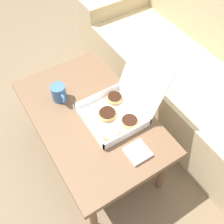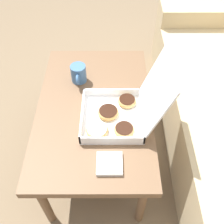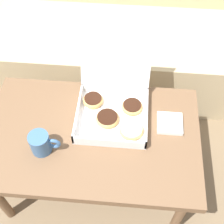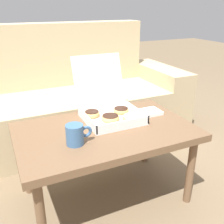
# 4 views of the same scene
# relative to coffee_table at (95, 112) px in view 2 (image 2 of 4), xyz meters

# --- Properties ---
(ground_plane) EXTENTS (12.00, 12.00, 0.00)m
(ground_plane) POSITION_rel_coffee_table_xyz_m (0.00, 0.11, -0.42)
(ground_plane) COLOR #756047
(coffee_table) EXTENTS (0.97, 0.61, 0.46)m
(coffee_table) POSITION_rel_coffee_table_xyz_m (0.00, 0.00, 0.00)
(coffee_table) COLOR brown
(coffee_table) RESTS_ON ground_plane
(pastry_box) EXTENTS (0.32, 0.41, 0.35)m
(pastry_box) POSITION_rel_coffee_table_xyz_m (0.09, 0.14, 0.11)
(pastry_box) COLOR white
(pastry_box) RESTS_ON coffee_table
(coffee_mug) EXTENTS (0.13, 0.09, 0.10)m
(coffee_mug) POSITION_rel_coffee_table_xyz_m (-0.20, -0.09, 0.10)
(coffee_mug) COLOR #3D6693
(coffee_mug) RESTS_ON coffee_table
(napkin_stack) EXTENTS (0.11, 0.11, 0.02)m
(napkin_stack) POSITION_rel_coffee_table_xyz_m (0.35, 0.08, 0.06)
(napkin_stack) COLOR white
(napkin_stack) RESTS_ON coffee_table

